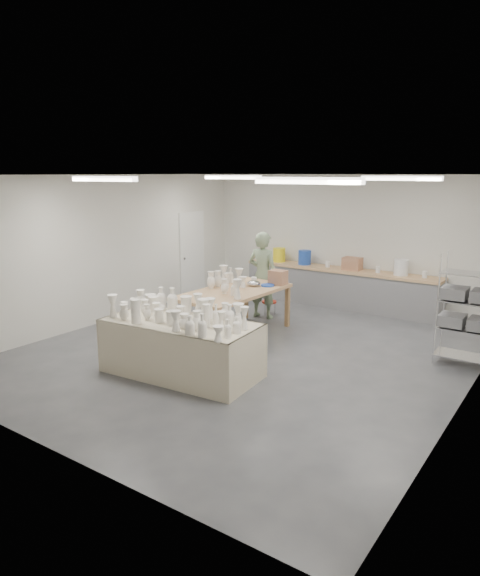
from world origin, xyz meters
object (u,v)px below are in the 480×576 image
Objects in this scene: red_stool at (269,303)px; potter at (263,275)px; work_table at (237,289)px; drying_table at (181,345)px.

potter is at bearing -90.00° from red_stool.
drying_table is at bearing -75.74° from work_table.
potter reaches higher than red_stool.
work_table is at bearing 96.62° from potter.
drying_table is 1.04× the size of work_table.
work_table is at bearing -82.13° from red_stool.
work_table is at bearing 97.47° from drying_table.
work_table is (-0.47, 2.14, 0.41)m from drying_table.
drying_table is 3.50m from potter.
potter reaches higher than drying_table.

